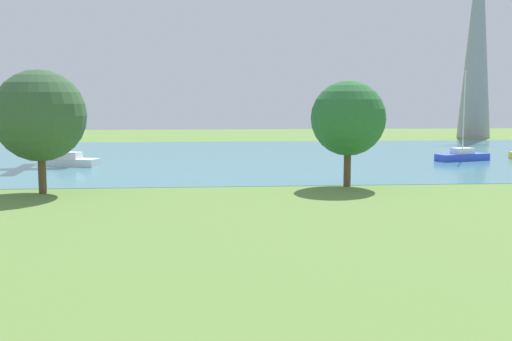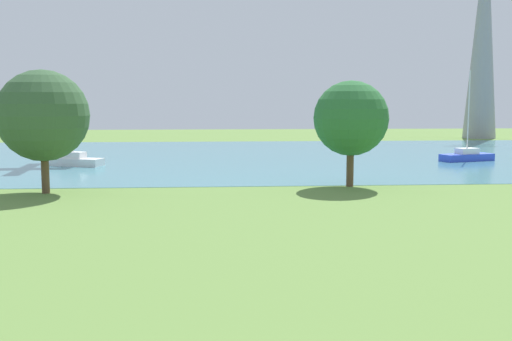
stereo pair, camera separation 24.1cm
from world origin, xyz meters
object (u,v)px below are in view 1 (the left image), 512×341
tree_west_far (348,118)px  electricity_pylon (477,29)px  tree_east_far (40,116)px  sailboat_blue (462,155)px  sailboat_white (69,160)px

tree_west_far → electricity_pylon: electricity_pylon is taller
tree_east_far → electricity_pylon: 66.48m
tree_east_far → tree_west_far: (17.84, 1.46, -0.24)m
sailboat_blue → tree_west_far: sailboat_blue is taller
tree_west_far → electricity_pylon: 54.43m
sailboat_blue → tree_east_far: bearing=-153.0°
tree_east_far → electricity_pylon: (46.12, 46.74, 10.38)m
tree_east_far → sailboat_blue: bearing=27.0°
tree_east_far → tree_west_far: tree_east_far is taller
tree_west_far → electricity_pylon: (28.28, 45.28, 10.62)m
sailboat_white → electricity_pylon: size_ratio=0.18×
sailboat_blue → tree_east_far: 35.43m
sailboat_white → sailboat_blue: bearing=2.6°
tree_east_far → sailboat_white: bearing=96.6°
tree_west_far → tree_east_far: bearing=-175.3°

